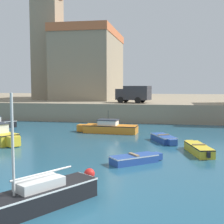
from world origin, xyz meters
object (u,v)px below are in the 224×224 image
object	(u,v)px
mooring_buoy	(89,174)
church	(83,61)
dinghy_blue_1	(164,138)
dinghy_yellow_5	(198,149)
truck_on_quay	(134,93)
motorboat_orange_4	(109,128)
sailboat_black_7	(24,201)
dinghy_blue_2	(135,159)

from	to	relation	value
mooring_buoy	church	world-z (taller)	church
dinghy_blue_1	dinghy_yellow_5	size ratio (longest dim) A/B	0.85
mooring_buoy	church	xyz separation A→B (m)	(-10.07, 35.36, 8.31)
dinghy_blue_1	truck_on_quay	xyz separation A→B (m)	(-4.12, 14.66, 3.22)
mooring_buoy	truck_on_quay	distance (m)	25.68
church	truck_on_quay	xyz separation A→B (m)	(9.51, -9.88, -5.06)
mooring_buoy	motorboat_orange_4	bearing A→B (deg)	97.00
dinghy_yellow_5	sailboat_black_7	xyz separation A→B (m)	(-7.26, -11.44, 0.15)
church	dinghy_yellow_5	bearing A→B (deg)	-60.63
dinghy_blue_1	dinghy_yellow_5	world-z (taller)	dinghy_yellow_5
dinghy_blue_2	dinghy_blue_1	bearing A→B (deg)	77.45
dinghy_blue_1	dinghy_blue_2	size ratio (longest dim) A/B	1.12
dinghy_blue_2	sailboat_black_7	bearing A→B (deg)	-112.03
motorboat_orange_4	church	world-z (taller)	church
dinghy_blue_2	sailboat_black_7	xyz separation A→B (m)	(-3.28, -8.10, 0.21)
church	truck_on_quay	world-z (taller)	church
dinghy_blue_2	motorboat_orange_4	xyz separation A→B (m)	(-3.77, 11.19, 0.23)
dinghy_blue_1	mooring_buoy	world-z (taller)	dinghy_blue_1
sailboat_black_7	motorboat_orange_4	bearing A→B (deg)	91.46
dinghy_blue_1	church	distance (m)	29.27
sailboat_black_7	mooring_buoy	distance (m)	4.71
dinghy_yellow_5	sailboat_black_7	size ratio (longest dim) A/B	0.67
dinghy_blue_2	sailboat_black_7	size ratio (longest dim) A/B	0.52
motorboat_orange_4	dinghy_yellow_5	world-z (taller)	motorboat_orange_4
dinghy_blue_2	truck_on_quay	size ratio (longest dim) A/B	0.68
dinghy_yellow_5	church	size ratio (longest dim) A/B	0.23
dinghy_blue_1	sailboat_black_7	world-z (taller)	sailboat_black_7
dinghy_blue_1	motorboat_orange_4	bearing A→B (deg)	143.62
dinghy_yellow_5	truck_on_quay	size ratio (longest dim) A/B	0.89
dinghy_blue_2	dinghy_yellow_5	bearing A→B (deg)	40.03
dinghy_blue_2	church	size ratio (longest dim) A/B	0.18
motorboat_orange_4	truck_on_quay	distance (m)	11.18
motorboat_orange_4	mooring_buoy	distance (m)	14.89
dinghy_yellow_5	mooring_buoy	size ratio (longest dim) A/B	7.69
motorboat_orange_4	sailboat_black_7	size ratio (longest dim) A/B	0.98
dinghy_yellow_5	truck_on_quay	distance (m)	19.91
dinghy_blue_1	sailboat_black_7	distance (m)	16.09
motorboat_orange_4	church	xyz separation A→B (m)	(-8.25, 20.58, 8.08)
dinghy_blue_1	mooring_buoy	distance (m)	11.38
truck_on_quay	motorboat_orange_4	bearing A→B (deg)	-96.69
church	mooring_buoy	bearing A→B (deg)	-74.11
dinghy_blue_1	truck_on_quay	distance (m)	15.57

